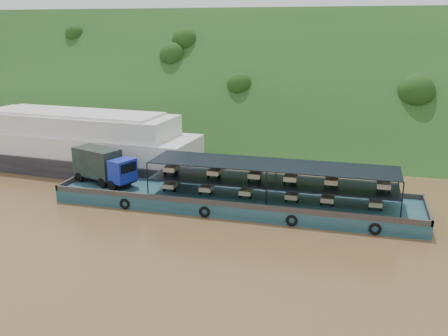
# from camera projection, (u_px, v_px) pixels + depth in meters

# --- Properties ---
(ground) EXTENTS (160.00, 160.00, 0.00)m
(ground) POSITION_uv_depth(u_px,v_px,m) (236.00, 210.00, 47.60)
(ground) COLOR brown
(ground) RESTS_ON ground
(hillside) EXTENTS (140.00, 39.60, 39.60)m
(hillside) POSITION_uv_depth(u_px,v_px,m) (290.00, 135.00, 80.97)
(hillside) COLOR #1A3914
(hillside) RESTS_ON ground
(cargo_barge) EXTENTS (35.11, 7.18, 4.80)m
(cargo_barge) POSITION_uv_depth(u_px,v_px,m) (220.00, 194.00, 48.54)
(cargo_barge) COLOR #133844
(cargo_barge) RESTS_ON ground
(passenger_ferry) EXTENTS (35.62, 10.96, 7.12)m
(passenger_ferry) POSITION_uv_depth(u_px,v_px,m) (78.00, 144.00, 60.59)
(passenger_ferry) COLOR black
(passenger_ferry) RESTS_ON ground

